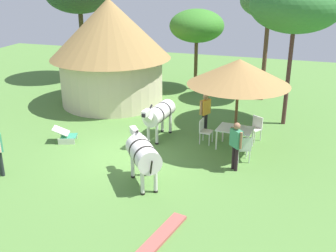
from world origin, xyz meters
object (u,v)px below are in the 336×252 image
(acacia_tree_behind_hut, at_px, (197,26))
(acacia_tree_left_background, at_px, (270,1))
(patio_dining_table, at_px, (235,131))
(patio_chair_near_lawn, at_px, (256,127))
(guest_behind_table, at_px, (236,142))
(patio_chair_west_end, at_px, (204,129))
(zebra_by_umbrella, at_px, (159,114))
(thatched_hut, at_px, (111,48))
(guest_beside_umbrella, at_px, (205,110))
(shade_umbrella, at_px, (239,72))
(patio_chair_near_hut, at_px, (244,147))
(striped_lounge_chair, at_px, (66,135))
(zebra_nearest_camera, at_px, (143,154))
(acacia_tree_far_lawn, at_px, (296,6))

(acacia_tree_behind_hut, height_order, acacia_tree_left_background, acacia_tree_left_background)
(patio_dining_table, height_order, acacia_tree_behind_hut, acacia_tree_behind_hut)
(patio_chair_near_lawn, relative_size, guest_behind_table, 0.56)
(patio_chair_west_end, distance_m, zebra_by_umbrella, 1.77)
(thatched_hut, bearing_deg, guest_beside_umbrella, -26.54)
(shade_umbrella, bearing_deg, patio_chair_near_hut, -66.62)
(patio_dining_table, height_order, acacia_tree_left_background, acacia_tree_left_background)
(striped_lounge_chair, xyz_separation_m, zebra_by_umbrella, (3.16, 1.38, 0.72))
(thatched_hut, height_order, acacia_tree_behind_hut, thatched_hut)
(guest_behind_table, bearing_deg, zebra_by_umbrella, 16.86)
(patio_chair_near_hut, distance_m, striped_lounge_chair, 6.48)
(acacia_tree_behind_hut, bearing_deg, acacia_tree_left_background, -13.54)
(striped_lounge_chair, distance_m, acacia_tree_behind_hut, 9.34)
(guest_behind_table, bearing_deg, guest_beside_umbrella, -13.77)
(patio_chair_near_lawn, relative_size, zebra_by_umbrella, 0.40)
(guest_behind_table, xyz_separation_m, striped_lounge_chair, (-6.29, 0.34, -0.71))
(patio_chair_west_end, relative_size, acacia_tree_left_background, 0.16)
(guest_beside_umbrella, xyz_separation_m, acacia_tree_left_background, (1.65, 5.16, 3.66))
(patio_dining_table, bearing_deg, acacia_tree_left_background, 86.91)
(patio_chair_near_hut, xyz_separation_m, zebra_by_umbrella, (-3.31, 1.07, 0.45))
(guest_beside_umbrella, bearing_deg, acacia_tree_behind_hut, -137.60)
(patio_chair_west_end, height_order, patio_chair_near_hut, same)
(patio_chair_west_end, relative_size, striped_lounge_chair, 0.94)
(patio_chair_near_hut, xyz_separation_m, acacia_tree_behind_hut, (-3.67, 8.08, 2.77))
(patio_chair_west_end, height_order, guest_behind_table, guest_behind_table)
(guest_beside_umbrella, relative_size, striped_lounge_chair, 1.67)
(patio_chair_near_lawn, distance_m, guest_beside_umbrella, 1.98)
(guest_behind_table, distance_m, acacia_tree_behind_hut, 9.68)
(zebra_nearest_camera, bearing_deg, striped_lounge_chair, 114.49)
(shade_umbrella, distance_m, guest_behind_table, 2.49)
(shade_umbrella, height_order, guest_behind_table, shade_umbrella)
(thatched_hut, xyz_separation_m, acacia_tree_left_background, (6.73, 2.63, 2.04))
(patio_dining_table, height_order, guest_behind_table, guest_behind_table)
(guest_behind_table, distance_m, zebra_by_umbrella, 3.57)
(guest_behind_table, relative_size, acacia_tree_behind_hut, 0.39)
(guest_beside_umbrella, bearing_deg, shade_umbrella, 77.55)
(thatched_hut, bearing_deg, acacia_tree_behind_hut, 47.65)
(guest_behind_table, height_order, acacia_tree_left_background, acacia_tree_left_background)
(guest_behind_table, bearing_deg, acacia_tree_far_lawn, -59.20)
(patio_chair_near_hut, height_order, guest_beside_umbrella, guest_beside_umbrella)
(striped_lounge_chair, relative_size, zebra_by_umbrella, 0.42)
(patio_chair_near_hut, xyz_separation_m, guest_beside_umbrella, (-1.78, 2.06, 0.44))
(patio_dining_table, distance_m, zebra_by_umbrella, 2.87)
(patio_chair_near_lawn, xyz_separation_m, zebra_nearest_camera, (-2.76, -4.40, 0.46))
(patio_chair_west_end, height_order, zebra_by_umbrella, zebra_by_umbrella)
(patio_chair_near_hut, distance_m, acacia_tree_far_lawn, 5.96)
(thatched_hut, height_order, zebra_nearest_camera, thatched_hut)
(patio_chair_west_end, xyz_separation_m, acacia_tree_left_background, (1.47, 6.06, 4.10))
(acacia_tree_far_lawn, height_order, acacia_tree_behind_hut, acacia_tree_far_lawn)
(patio_chair_west_end, distance_m, acacia_tree_far_lawn, 5.77)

